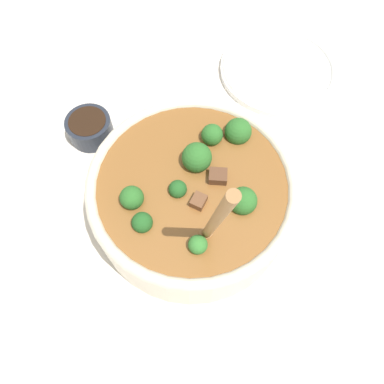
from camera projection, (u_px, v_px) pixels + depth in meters
name	position (u px, v px, depth m)	size (l,w,h in m)	color
ground_plane	(192.00, 209.00, 0.58)	(4.00, 4.00, 0.00)	silver
stew_bowl	(192.00, 194.00, 0.53)	(0.29, 0.29, 0.29)	beige
condiment_bowl	(90.00, 127.00, 0.63)	(0.08, 0.08, 0.04)	#232833
empty_plate	(279.00, 69.00, 0.70)	(0.22, 0.22, 0.02)	white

